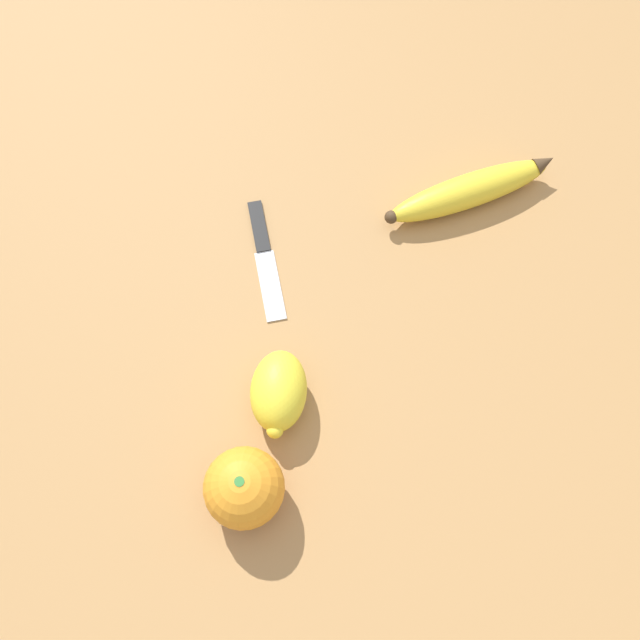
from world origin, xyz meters
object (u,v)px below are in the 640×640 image
object	(u,v)px
banana	(471,190)
orange	(244,488)
lemon	(279,391)
paring_knife	(264,254)

from	to	relation	value
banana	orange	size ratio (longest dim) A/B	2.72
orange	lemon	size ratio (longest dim) A/B	0.84
lemon	paring_knife	size ratio (longest dim) A/B	0.58
banana	lemon	size ratio (longest dim) A/B	2.29
banana	orange	xyz separation A→B (m)	(0.35, -0.23, 0.02)
orange	lemon	world-z (taller)	orange
banana	paring_knife	world-z (taller)	banana
orange	lemon	xyz separation A→B (m)	(-0.10, 0.02, -0.01)
banana	lemon	bearing A→B (deg)	-152.62
orange	paring_knife	size ratio (longest dim) A/B	0.49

